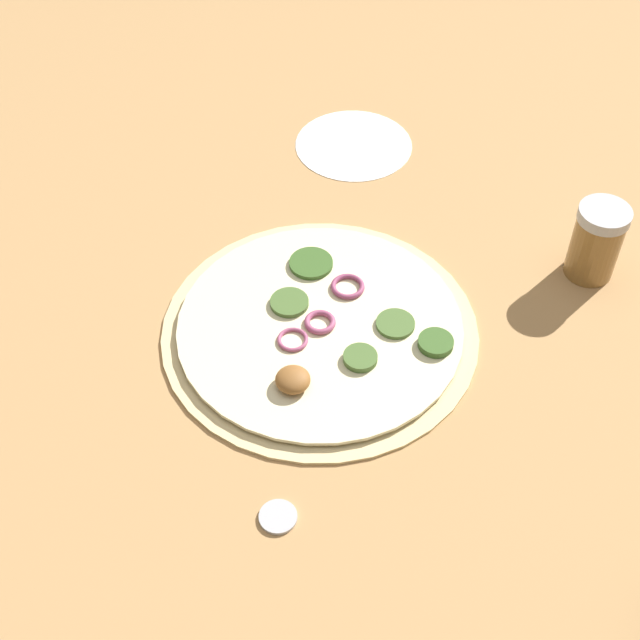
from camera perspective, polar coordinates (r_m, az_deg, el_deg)
The scene contains 5 objects.
ground_plane at distance 0.89m, azimuth 0.00°, elevation -0.73°, with size 3.00×3.00×0.00m, color tan.
pizza at distance 0.88m, azimuth 0.06°, elevation -0.50°, with size 0.31×0.31×0.03m.
spice_jar at distance 0.96m, azimuth 17.27°, elevation 4.82°, with size 0.05×0.05×0.08m.
loose_cap at distance 0.76m, azimuth -2.71°, elevation -12.41°, with size 0.03×0.03×0.01m.
flour_patch at distance 1.11m, azimuth 2.17°, elevation 11.16°, with size 0.14×0.14×0.00m.
Camera 1 is at (-0.45, 0.37, 0.66)m, focal length 50.00 mm.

